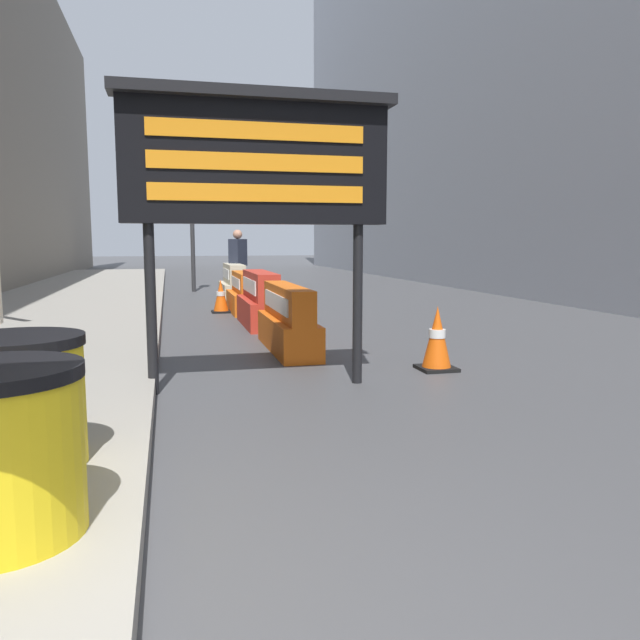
{
  "coord_description": "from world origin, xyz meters",
  "views": [
    {
      "loc": [
        0.15,
        -2.03,
        1.45
      ],
      "look_at": [
        2.48,
        7.54,
        0.2
      ],
      "focal_mm": 35.0,
      "sensor_mm": 36.0,
      "label": 1
    }
  ],
  "objects_px": {
    "traffic_cone_far": "(437,339)",
    "pedestrian_worker": "(238,258)",
    "jersey_barrier_orange_far": "(288,322)",
    "jersey_barrier_orange_near": "(246,295)",
    "traffic_cone_near": "(221,297)",
    "barrel_drum_middle": "(18,401)",
    "message_board": "(257,162)",
    "traffic_light_near_curb": "(191,190)",
    "jersey_barrier_cream": "(234,285)",
    "traffic_cone_mid": "(251,301)",
    "jersey_barrier_red_striped": "(261,302)"
  },
  "relations": [
    {
      "from": "message_board",
      "to": "jersey_barrier_orange_far",
      "type": "bearing_deg",
      "value": 71.85
    },
    {
      "from": "jersey_barrier_orange_near",
      "to": "jersey_barrier_cream",
      "type": "height_order",
      "value": "jersey_barrier_cream"
    },
    {
      "from": "message_board",
      "to": "pedestrian_worker",
      "type": "distance_m",
      "value": 9.62
    },
    {
      "from": "jersey_barrier_cream",
      "to": "traffic_cone_near",
      "type": "relative_size",
      "value": 2.7
    },
    {
      "from": "message_board",
      "to": "jersey_barrier_cream",
      "type": "distance_m",
      "value": 9.2
    },
    {
      "from": "jersey_barrier_orange_far",
      "to": "jersey_barrier_cream",
      "type": "bearing_deg",
      "value": 90.0
    },
    {
      "from": "traffic_cone_far",
      "to": "traffic_light_near_curb",
      "type": "distance_m",
      "value": 12.23
    },
    {
      "from": "jersey_barrier_orange_near",
      "to": "traffic_cone_near",
      "type": "bearing_deg",
      "value": 174.08
    },
    {
      "from": "barrel_drum_middle",
      "to": "jersey_barrier_orange_near",
      "type": "xyz_separation_m",
      "value": [
        2.38,
        8.91,
        -0.18
      ]
    },
    {
      "from": "jersey_barrier_orange_near",
      "to": "traffic_light_near_curb",
      "type": "bearing_deg",
      "value": 98.54
    },
    {
      "from": "jersey_barrier_orange_far",
      "to": "traffic_cone_mid",
      "type": "distance_m",
      "value": 3.48
    },
    {
      "from": "jersey_barrier_orange_near",
      "to": "jersey_barrier_orange_far",
      "type": "bearing_deg",
      "value": -90.0
    },
    {
      "from": "traffic_cone_far",
      "to": "message_board",
      "type": "bearing_deg",
      "value": -168.79
    },
    {
      "from": "jersey_barrier_red_striped",
      "to": "pedestrian_worker",
      "type": "relative_size",
      "value": 1.15
    },
    {
      "from": "jersey_barrier_orange_far",
      "to": "traffic_cone_near",
      "type": "bearing_deg",
      "value": 96.17
    },
    {
      "from": "jersey_barrier_orange_near",
      "to": "pedestrian_worker",
      "type": "bearing_deg",
      "value": 86.77
    },
    {
      "from": "barrel_drum_middle",
      "to": "jersey_barrier_orange_near",
      "type": "distance_m",
      "value": 9.22
    },
    {
      "from": "traffic_cone_near",
      "to": "traffic_cone_mid",
      "type": "bearing_deg",
      "value": -68.8
    },
    {
      "from": "message_board",
      "to": "traffic_cone_mid",
      "type": "relative_size",
      "value": 4.06
    },
    {
      "from": "traffic_cone_far",
      "to": "jersey_barrier_orange_near",
      "type": "bearing_deg",
      "value": 102.59
    },
    {
      "from": "jersey_barrier_orange_near",
      "to": "traffic_light_near_curb",
      "type": "height_order",
      "value": "traffic_light_near_curb"
    },
    {
      "from": "jersey_barrier_orange_near",
      "to": "jersey_barrier_cream",
      "type": "bearing_deg",
      "value": 90.0
    },
    {
      "from": "barrel_drum_middle",
      "to": "traffic_cone_near",
      "type": "height_order",
      "value": "barrel_drum_middle"
    },
    {
      "from": "barrel_drum_middle",
      "to": "traffic_cone_near",
      "type": "relative_size",
      "value": 1.13
    },
    {
      "from": "jersey_barrier_cream",
      "to": "pedestrian_worker",
      "type": "distance_m",
      "value": 0.83
    },
    {
      "from": "jersey_barrier_red_striped",
      "to": "traffic_cone_far",
      "type": "height_order",
      "value": "jersey_barrier_red_striped"
    },
    {
      "from": "jersey_barrier_red_striped",
      "to": "traffic_light_near_curb",
      "type": "bearing_deg",
      "value": 96.2
    },
    {
      "from": "jersey_barrier_orange_far",
      "to": "jersey_barrier_cream",
      "type": "distance_m",
      "value": 6.93
    },
    {
      "from": "traffic_cone_mid",
      "to": "jersey_barrier_orange_far",
      "type": "bearing_deg",
      "value": -89.21
    },
    {
      "from": "jersey_barrier_orange_far",
      "to": "traffic_cone_far",
      "type": "bearing_deg",
      "value": -49.87
    },
    {
      "from": "jersey_barrier_cream",
      "to": "traffic_cone_far",
      "type": "distance_m",
      "value": 8.7
    },
    {
      "from": "jersey_barrier_cream",
      "to": "message_board",
      "type": "bearing_deg",
      "value": -94.31
    },
    {
      "from": "jersey_barrier_orange_far",
      "to": "pedestrian_worker",
      "type": "xyz_separation_m",
      "value": [
        0.16,
        7.45,
        0.64
      ]
    },
    {
      "from": "barrel_drum_middle",
      "to": "traffic_cone_far",
      "type": "xyz_separation_m",
      "value": [
        3.78,
        2.64,
        -0.19
      ]
    },
    {
      "from": "jersey_barrier_orange_near",
      "to": "traffic_cone_mid",
      "type": "height_order",
      "value": "jersey_barrier_orange_near"
    },
    {
      "from": "message_board",
      "to": "traffic_light_near_curb",
      "type": "xyz_separation_m",
      "value": [
        -0.15,
        12.17,
        0.69
      ]
    },
    {
      "from": "jersey_barrier_orange_near",
      "to": "traffic_cone_mid",
      "type": "bearing_deg",
      "value": -92.46
    },
    {
      "from": "jersey_barrier_orange_far",
      "to": "jersey_barrier_orange_near",
      "type": "bearing_deg",
      "value": 90.0
    },
    {
      "from": "traffic_cone_near",
      "to": "jersey_barrier_orange_near",
      "type": "bearing_deg",
      "value": -5.92
    },
    {
      "from": "jersey_barrier_red_striped",
      "to": "jersey_barrier_cream",
      "type": "xyz_separation_m",
      "value": [
        0.0,
        4.42,
        -0.01
      ]
    },
    {
      "from": "message_board",
      "to": "traffic_cone_far",
      "type": "distance_m",
      "value": 2.8
    },
    {
      "from": "jersey_barrier_orange_near",
      "to": "traffic_cone_near",
      "type": "relative_size",
      "value": 2.66
    },
    {
      "from": "barrel_drum_middle",
      "to": "traffic_light_near_curb",
      "type": "relative_size",
      "value": 0.19
    },
    {
      "from": "message_board",
      "to": "traffic_light_near_curb",
      "type": "bearing_deg",
      "value": 90.69
    },
    {
      "from": "message_board",
      "to": "traffic_cone_near",
      "type": "xyz_separation_m",
      "value": [
        0.18,
        6.72,
        -1.86
      ]
    },
    {
      "from": "jersey_barrier_orange_far",
      "to": "message_board",
      "type": "bearing_deg",
      "value": -108.15
    },
    {
      "from": "jersey_barrier_orange_far",
      "to": "jersey_barrier_cream",
      "type": "relative_size",
      "value": 1.17
    },
    {
      "from": "barrel_drum_middle",
      "to": "message_board",
      "type": "relative_size",
      "value": 0.27
    },
    {
      "from": "traffic_cone_far",
      "to": "pedestrian_worker",
      "type": "distance_m",
      "value": 9.21
    },
    {
      "from": "traffic_light_near_curb",
      "to": "message_board",
      "type": "bearing_deg",
      "value": -89.31
    }
  ]
}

